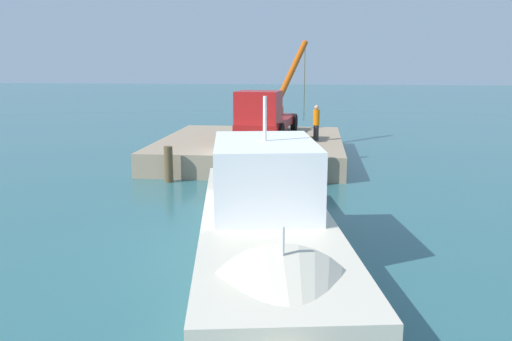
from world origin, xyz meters
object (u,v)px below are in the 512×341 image
object	(u,v)px
moored_yacht	(271,269)
crane_truck	(265,114)
salvaged_car	(253,179)
dock_worker	(316,122)

from	to	relation	value
moored_yacht	crane_truck	bearing A→B (deg)	-174.06
crane_truck	salvaged_car	bearing A→B (deg)	1.80
crane_truck	moored_yacht	size ratio (longest dim) A/B	0.61
dock_worker	salvaged_car	world-z (taller)	dock_worker
moored_yacht	salvaged_car	bearing A→B (deg)	-170.41
dock_worker	moored_yacht	bearing A→B (deg)	-3.45
crane_truck	dock_worker	size ratio (longest dim) A/B	4.93
dock_worker	moored_yacht	world-z (taller)	moored_yacht
salvaged_car	moored_yacht	bearing A→B (deg)	9.59
crane_truck	moored_yacht	world-z (taller)	crane_truck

